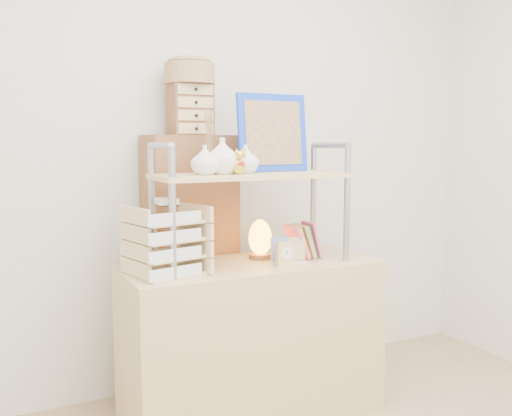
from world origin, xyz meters
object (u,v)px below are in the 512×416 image
(desk, at_px, (252,340))
(letter_tray, at_px, (167,244))
(salt_lamp, at_px, (260,239))
(cabinet, at_px, (191,267))

(desk, distance_m, letter_tray, 0.66)
(desk, bearing_deg, salt_lamp, 43.46)
(desk, xyz_separation_m, cabinet, (-0.17, 0.37, 0.30))
(cabinet, height_order, salt_lamp, cabinet)
(desk, relative_size, salt_lamp, 6.22)
(cabinet, bearing_deg, salt_lamp, -53.35)
(cabinet, distance_m, salt_lamp, 0.42)
(desk, bearing_deg, cabinet, 114.45)
(letter_tray, relative_size, salt_lamp, 1.71)
(letter_tray, xyz_separation_m, salt_lamp, (0.51, 0.13, -0.03))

